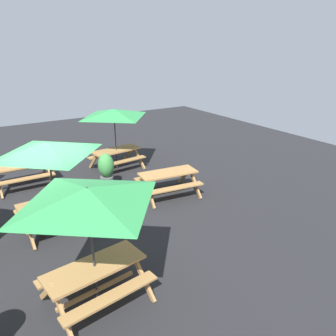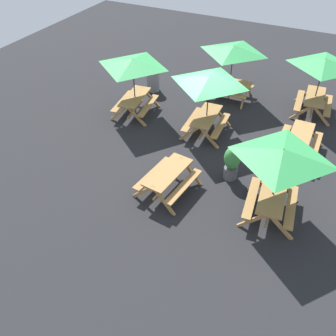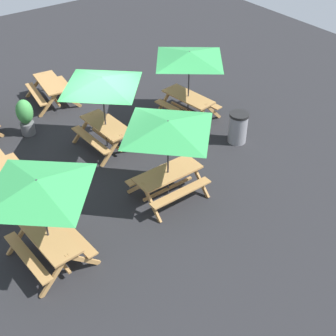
{
  "view_description": "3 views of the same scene",
  "coord_description": "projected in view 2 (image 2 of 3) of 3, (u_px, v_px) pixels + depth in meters",
  "views": [
    {
      "loc": [
        1.57,
        7.88,
        4.47
      ],
      "look_at": [
        -3.48,
        -0.15,
        0.9
      ],
      "focal_mm": 35.0,
      "sensor_mm": 36.0,
      "label": 1
    },
    {
      "loc": [
        -11.13,
        -3.9,
        7.86
      ],
      "look_at": [
        -3.48,
        -0.15,
        0.9
      ],
      "focal_mm": 40.0,
      "sensor_mm": 36.0,
      "label": 2
    },
    {
      "loc": [
        10.64,
        -5.47,
        8.07
      ],
      "look_at": [
        2.99,
        0.13,
        0.9
      ],
      "focal_mm": 50.0,
      "sensor_mm": 36.0,
      "label": 3
    }
  ],
  "objects": [
    {
      "name": "potted_plant_0",
      "position": [
        232.0,
        162.0,
        11.65
      ],
      "size": [
        0.52,
        0.52,
        1.2
      ],
      "color": "#59595B",
      "rests_on": "ground"
    },
    {
      "name": "picnic_table_0",
      "position": [
        281.0,
        159.0,
        9.57
      ],
      "size": [
        2.21,
        2.21,
        2.34
      ],
      "rotation": [
        0.0,
        0.0,
        0.11
      ],
      "color": "#A87A44",
      "rests_on": "ground"
    },
    {
      "name": "picnic_table_4",
      "position": [
        209.0,
        84.0,
        12.8
      ],
      "size": [
        2.12,
        2.12,
        2.34
      ],
      "rotation": [
        0.0,
        0.0,
        0.06
      ],
      "color": "#A87A44",
      "rests_on": "ground"
    },
    {
      "name": "picnic_table_3",
      "position": [
        300.0,
        139.0,
        12.74
      ],
      "size": [
        1.81,
        1.54,
        0.81
      ],
      "rotation": [
        0.0,
        0.0,
        0.01
      ],
      "color": "#A87A44",
      "rests_on": "ground"
    },
    {
      "name": "picnic_table_5",
      "position": [
        324.0,
        66.0,
        13.92
      ],
      "size": [
        2.15,
        2.15,
        2.34
      ],
      "rotation": [
        0.0,
        0.0,
        0.08
      ],
      "color": "#A87A44",
      "rests_on": "ground"
    },
    {
      "name": "picnic_table_2",
      "position": [
        233.0,
        53.0,
        14.91
      ],
      "size": [
        2.02,
        2.02,
        2.34
      ],
      "rotation": [
        0.0,
        0.0,
        1.58
      ],
      "color": "#A87A44",
      "rests_on": "ground"
    },
    {
      "name": "ground_plane",
      "position": [
        205.0,
        133.0,
        14.04
      ],
      "size": [
        26.32,
        26.32,
        0.0
      ],
      "primitive_type": "plane",
      "color": "#232326",
      "rests_on": "ground"
    },
    {
      "name": "trash_bin_gray",
      "position": [
        153.0,
        80.0,
        16.39
      ],
      "size": [
        0.59,
        0.59,
        0.98
      ],
      "color": "gray",
      "rests_on": "ground"
    },
    {
      "name": "picnic_table_6",
      "position": [
        133.0,
        67.0,
        13.9
      ],
      "size": [
        2.25,
        2.25,
        2.34
      ],
      "rotation": [
        0.0,
        0.0,
        0.13
      ],
      "color": "#A87A44",
      "rests_on": "ground"
    },
    {
      "name": "picnic_table_1",
      "position": [
        168.0,
        177.0,
        11.22
      ],
      "size": [
        1.95,
        1.71,
        0.81
      ],
      "rotation": [
        0.0,
        0.0,
        -0.12
      ],
      "color": "#A87A44",
      "rests_on": "ground"
    }
  ]
}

